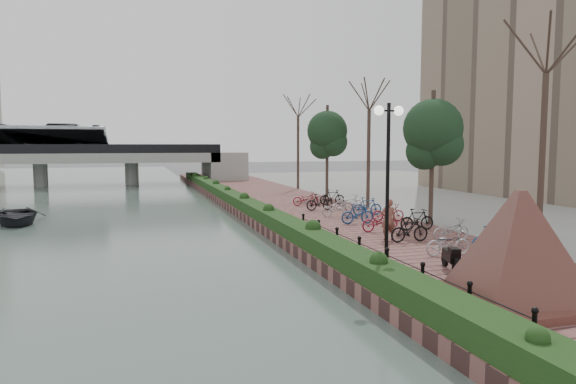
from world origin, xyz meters
name	(u,v)px	position (x,y,z in m)	size (l,w,h in m)	color
ground	(359,302)	(0.00, 0.00, 0.00)	(220.00, 220.00, 0.00)	#59595B
promenade	(299,211)	(4.00, 17.50, 0.25)	(8.00, 75.00, 0.50)	brown
inland_pavement	(511,202)	(20.00, 17.50, 0.25)	(24.00, 75.00, 0.50)	gray
hedge	(238,200)	(0.60, 20.00, 0.80)	(1.10, 56.00, 0.60)	black
chain_fence	(372,255)	(1.40, 2.00, 0.85)	(0.10, 14.10, 0.70)	black
granite_monument	(519,246)	(3.11, -2.56, 1.92)	(5.28, 5.28, 2.80)	#491F21
lamppost	(388,150)	(1.96, 2.11, 4.24)	(1.02, 0.32, 5.24)	black
motorcycle	(450,256)	(3.40, 0.67, 0.96)	(0.46, 1.46, 0.91)	black
pedestrian	(388,219)	(4.00, 5.82, 1.35)	(0.62, 0.41, 1.70)	brown
bicycle_parking	(373,213)	(5.49, 10.24, 0.97)	(2.40, 17.32, 1.00)	#A2A0A5
street_trees	(395,157)	(8.00, 12.68, 3.69)	(3.20, 37.12, 6.80)	#32231D
bridge	(43,154)	(-14.73, 45.00, 3.37)	(36.00, 10.77, 6.50)	gray
boat	(16,215)	(-12.19, 18.43, 0.49)	(3.21, 4.50, 0.93)	#222328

